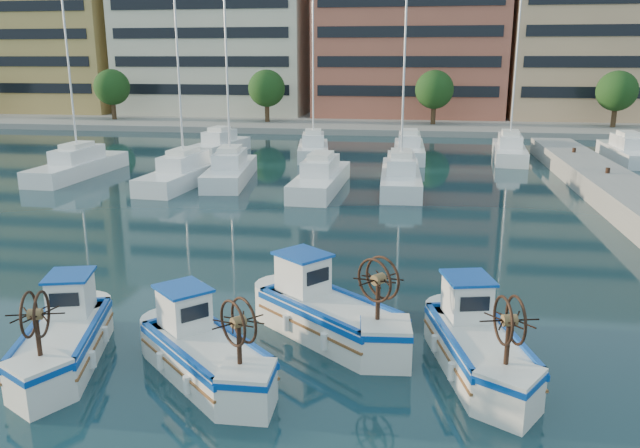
% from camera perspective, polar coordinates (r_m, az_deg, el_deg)
% --- Properties ---
extents(ground, '(300.00, 300.00, 0.00)m').
position_cam_1_polar(ground, '(16.05, -1.53, -12.22)').
color(ground, '#183A40').
rests_on(ground, ground).
extents(waterfront, '(180.00, 40.00, 25.60)m').
position_cam_1_polar(waterfront, '(79.44, 14.46, 17.16)').
color(waterfront, gray).
rests_on(waterfront, ground).
extents(yacht_marina, '(39.10, 23.05, 11.50)m').
position_cam_1_polar(yacht_marina, '(42.44, 1.82, 5.67)').
color(yacht_marina, white).
rests_on(yacht_marina, ground).
extents(fishing_boat_a, '(2.60, 4.12, 2.50)m').
position_cam_1_polar(fishing_boat_a, '(16.86, -22.37, -9.42)').
color(fishing_boat_a, white).
rests_on(fishing_boat_a, ground).
extents(fishing_boat_b, '(3.88, 3.78, 2.49)m').
position_cam_1_polar(fishing_boat_b, '(15.23, -10.62, -11.17)').
color(fishing_boat_b, white).
rests_on(fishing_boat_b, ground).
extents(fishing_boat_c, '(4.30, 3.98, 2.70)m').
position_cam_1_polar(fishing_boat_c, '(16.95, 0.65, -7.91)').
color(fishing_boat_c, white).
rests_on(fishing_boat_c, ground).
extents(fishing_boat_d, '(2.58, 4.26, 2.58)m').
position_cam_1_polar(fishing_boat_d, '(15.72, 14.20, -10.42)').
color(fishing_boat_d, white).
rests_on(fishing_boat_d, ground).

